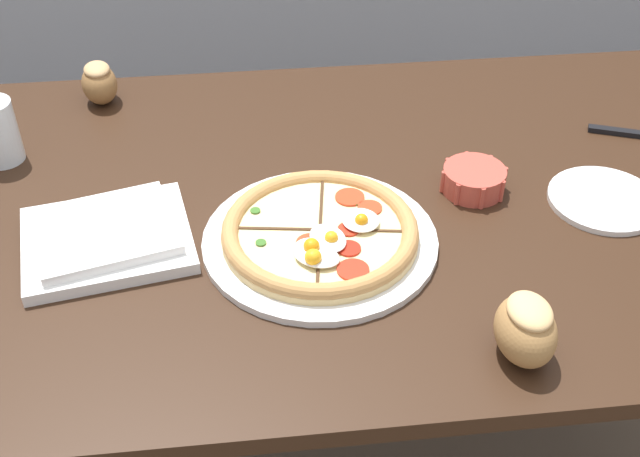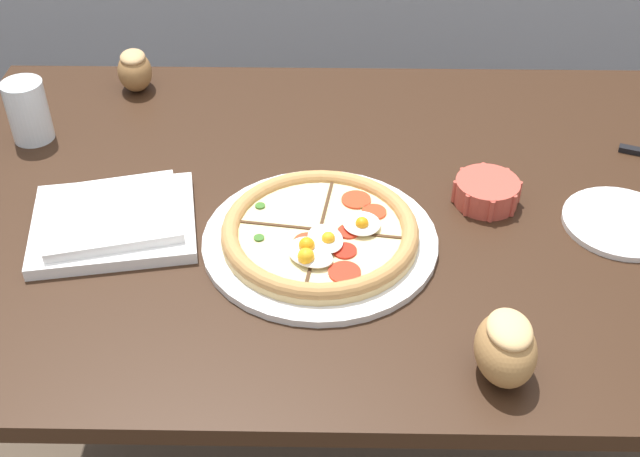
% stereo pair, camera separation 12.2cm
% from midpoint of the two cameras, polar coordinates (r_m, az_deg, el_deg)
% --- Properties ---
extents(dining_table, '(1.46, 0.93, 0.78)m').
position_cam_midpoint_polar(dining_table, '(1.39, -0.41, -1.09)').
color(dining_table, '#331E11').
rests_on(dining_table, ground_plane).
extents(pizza, '(0.36, 0.36, 0.05)m').
position_cam_midpoint_polar(pizza, '(1.23, -2.81, -0.54)').
color(pizza, white).
rests_on(pizza, dining_table).
extents(ramekin_bowl, '(0.11, 0.11, 0.04)m').
position_cam_midpoint_polar(ramekin_bowl, '(1.35, 8.36, 3.40)').
color(ramekin_bowl, '#C64C3D').
rests_on(ramekin_bowl, dining_table).
extents(napkin_folded, '(0.29, 0.26, 0.04)m').
position_cam_midpoint_polar(napkin_folded, '(1.28, -17.60, -0.68)').
color(napkin_folded, white).
rests_on(napkin_folded, dining_table).
extents(bread_piece_near, '(0.09, 0.10, 0.08)m').
position_cam_midpoint_polar(bread_piece_near, '(1.65, -17.53, 9.83)').
color(bread_piece_near, olive).
rests_on(bread_piece_near, dining_table).
extents(bread_piece_mid, '(0.08, 0.11, 0.09)m').
position_cam_midpoint_polar(bread_piece_mid, '(1.06, 11.25, -7.15)').
color(bread_piece_mid, '#B27F47').
rests_on(bread_piece_mid, dining_table).
extents(side_saucer, '(0.18, 0.18, 0.01)m').
position_cam_midpoint_polar(side_saucer, '(1.38, 17.19, 1.87)').
color(side_saucer, white).
rests_on(side_saucer, dining_table).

